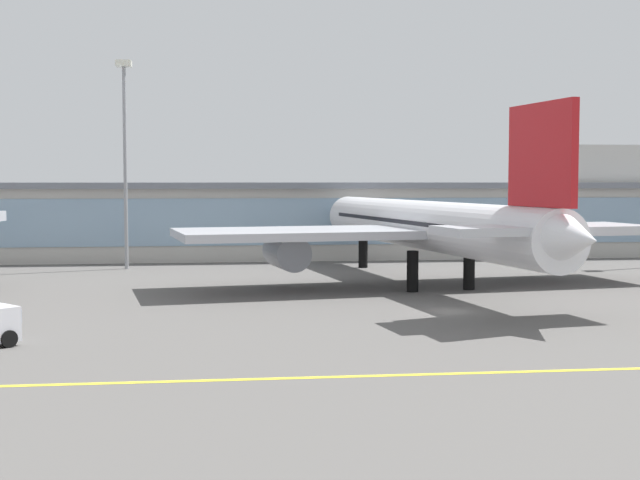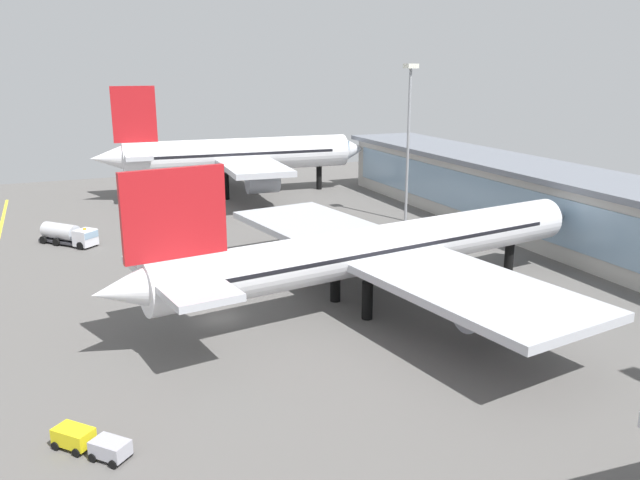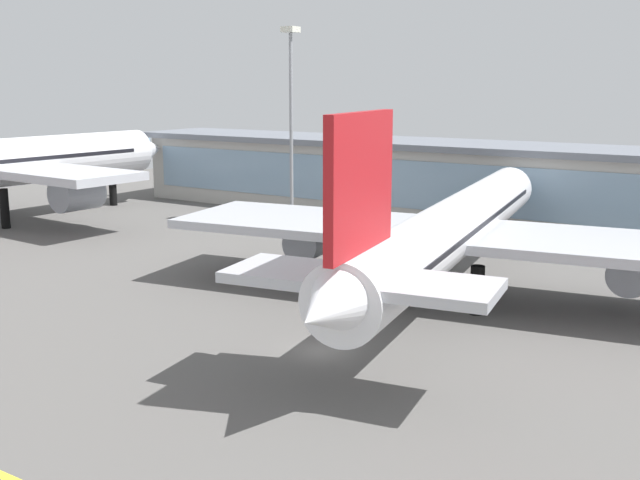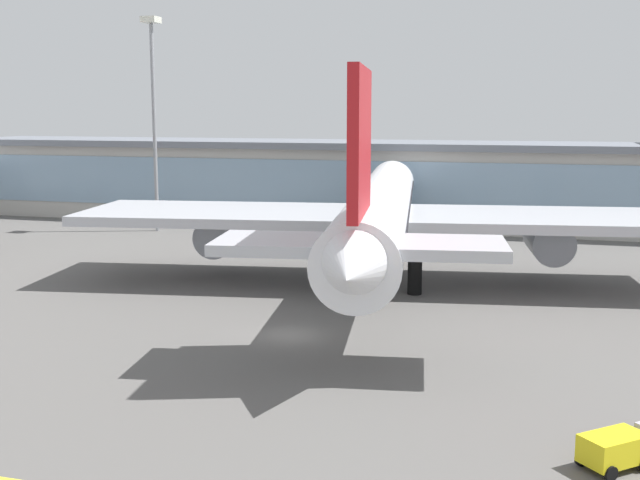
# 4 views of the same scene
# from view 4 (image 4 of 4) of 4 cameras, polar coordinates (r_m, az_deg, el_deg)

# --- Properties ---
(ground_plane) EXTENTS (180.00, 180.00, 0.00)m
(ground_plane) POSITION_cam_4_polar(r_m,az_deg,el_deg) (50.51, -2.23, -6.82)
(ground_plane) COLOR #5B5956
(terminal_building) EXTENTS (123.20, 14.00, 15.43)m
(terminal_building) POSITION_cam_4_polar(r_m,az_deg,el_deg) (98.19, 8.32, 4.24)
(terminal_building) COLOR beige
(terminal_building) RESTS_ON ground
(airliner_near_right) EXTENTS (50.08, 58.17, 16.20)m
(airliner_near_right) POSITION_cam_4_polar(r_m,az_deg,el_deg) (64.35, 4.31, 1.99)
(airliner_near_right) COLOR black
(airliner_near_right) RESTS_ON ground
(baggage_tug_near) EXTENTS (5.16, 4.93, 1.40)m
(baggage_tug_near) POSITION_cam_4_polar(r_m,az_deg,el_deg) (35.36, 21.87, -13.30)
(baggage_tug_near) COLOR black
(baggage_tug_near) RESTS_ON ground
(apron_light_mast_centre) EXTENTS (1.80, 1.80, 24.48)m
(apron_light_mast_centre) POSITION_cam_4_polar(r_m,az_deg,el_deg) (94.89, -11.83, 10.21)
(apron_light_mast_centre) COLOR gray
(apron_light_mast_centre) RESTS_ON ground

